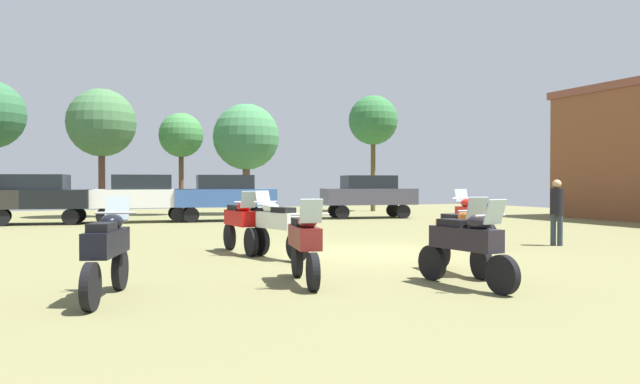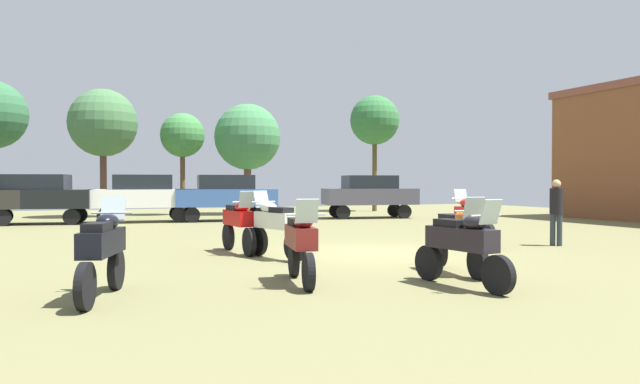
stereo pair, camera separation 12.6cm
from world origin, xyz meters
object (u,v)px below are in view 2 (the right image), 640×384
object	(u,v)px
car_5	(37,195)
person_1	(556,207)
car_1	(370,193)
tree_2	(182,136)
motorcycle_10	(301,242)
car_2	(226,194)
motorcycle_5	(102,249)
tree_6	(103,123)
car_3	(142,194)
tree_1	(247,137)
motorcycle_3	(275,226)
motorcycle_9	(458,235)
motorcycle_7	(472,218)
motorcycle_4	(239,222)
motorcycle_8	(462,244)
tree_4	(375,121)

from	to	relation	value
car_5	person_1	distance (m)	19.45
car_1	tree_2	size ratio (longest dim) A/B	0.87
motorcycle_10	car_2	size ratio (longest dim) A/B	0.46
motorcycle_5	tree_6	bearing A→B (deg)	105.25
car_3	tree_1	bearing A→B (deg)	-48.70
motorcycle_3	motorcycle_9	distance (m)	4.17
motorcycle_3	motorcycle_7	bearing A→B (deg)	-11.35
motorcycle_3	car_2	size ratio (longest dim) A/B	0.46
motorcycle_5	car_1	bearing A→B (deg)	69.77
car_5	car_2	bearing A→B (deg)	-85.00
motorcycle_4	car_3	bearing A→B (deg)	-89.55
car_2	person_1	xyz separation A→B (m)	(5.87, -13.32, -0.14)
motorcycle_8	car_3	bearing A→B (deg)	-88.14
car_2	tree_1	bearing A→B (deg)	-18.11
motorcycle_9	motorcycle_4	bearing A→B (deg)	-48.16
motorcycle_7	car_3	distance (m)	14.87
motorcycle_5	motorcycle_10	bearing A→B (deg)	20.03
person_1	car_3	bearing A→B (deg)	-6.33
motorcycle_3	motorcycle_5	xyz separation A→B (m)	(-3.73, -3.49, -0.00)
motorcycle_9	person_1	world-z (taller)	person_1
person_1	motorcycle_5	bearing A→B (deg)	65.30
motorcycle_3	tree_1	size ratio (longest dim) A/B	0.36
motorcycle_10	car_3	xyz separation A→B (m)	(-0.96, 16.86, 0.46)
motorcycle_10	car_2	bearing A→B (deg)	-88.49
car_1	car_2	distance (m)	6.77
motorcycle_7	motorcycle_8	size ratio (longest dim) A/B	1.06
motorcycle_9	tree_1	size ratio (longest dim) A/B	0.38
motorcycle_5	tree_2	distance (m)	22.59
motorcycle_10	car_3	size ratio (longest dim) A/B	0.46
motorcycle_5	motorcycle_9	distance (m)	6.26
motorcycle_4	tree_1	bearing A→B (deg)	-110.21
car_3	tree_4	distance (m)	14.83
motorcycle_10	person_1	xyz separation A→B (m)	(8.36, 3.09, 0.33)
car_1	person_1	bearing A→B (deg)	-173.97
motorcycle_3	motorcycle_5	distance (m)	5.11
car_1	tree_2	bearing A→B (deg)	63.28
motorcycle_10	car_1	world-z (taller)	car_1
motorcycle_5	car_2	world-z (taller)	car_2
motorcycle_8	tree_1	xyz separation A→B (m)	(2.45, 22.47, 3.31)
person_1	tree_4	world-z (taller)	tree_4
motorcycle_4	tree_2	bearing A→B (deg)	-99.14
car_2	car_3	xyz separation A→B (m)	(-3.46, 0.46, 0.00)
car_2	tree_2	xyz separation A→B (m)	(-1.01, 5.32, 2.87)
car_5	tree_1	xyz separation A→B (m)	(9.76, 3.97, 2.85)
tree_4	motorcycle_5	bearing A→B (deg)	-125.48
car_1	car_3	bearing A→B (deg)	94.81
motorcycle_5	car_1	world-z (taller)	car_1
motorcycle_8	motorcycle_5	bearing A→B (deg)	-20.26
motorcycle_5	person_1	size ratio (longest dim) A/B	1.23
car_1	car_2	bearing A→B (deg)	96.03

